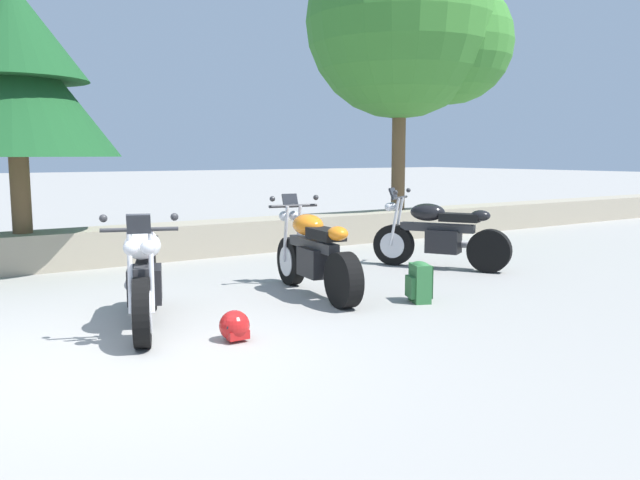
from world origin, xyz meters
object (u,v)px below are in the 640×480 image
object	(u,v)px
rider_backpack	(419,281)
rider_helmet	(235,326)
motorcycle_orange_centre	(314,255)
leafy_tree_mid_left	(411,27)
motorcycle_black_far_right	(439,236)
pine_tree_far_left	(13,72)
motorcycle_white_near_left	(144,278)

from	to	relation	value
rider_backpack	rider_helmet	world-z (taller)	rider_backpack
rider_backpack	motorcycle_orange_centre	bearing A→B (deg)	128.60
rider_helmet	leafy_tree_mid_left	world-z (taller)	leafy_tree_mid_left
motorcycle_orange_centre	rider_backpack	size ratio (longest dim) A/B	4.39
rider_helmet	motorcycle_black_far_right	bearing A→B (deg)	22.95
pine_tree_far_left	motorcycle_orange_centre	bearing A→B (deg)	-54.56
motorcycle_white_near_left	rider_helmet	bearing A→B (deg)	-60.75
motorcycle_white_near_left	rider_backpack	bearing A→B (deg)	-12.61
motorcycle_orange_centre	leafy_tree_mid_left	bearing A→B (deg)	38.33
leafy_tree_mid_left	motorcycle_white_near_left	bearing A→B (deg)	-149.51
motorcycle_black_far_right	leafy_tree_mid_left	bearing A→B (deg)	55.42
motorcycle_orange_centre	pine_tree_far_left	xyz separation A→B (m)	(-2.63, 3.69, 2.33)
motorcycle_orange_centre	rider_helmet	distance (m)	2.11
motorcycle_white_near_left	rider_helmet	size ratio (longest dim) A/B	7.09
motorcycle_orange_centre	rider_backpack	distance (m)	1.29
motorcycle_orange_centre	motorcycle_white_near_left	bearing A→B (deg)	-171.55
motorcycle_white_near_left	leafy_tree_mid_left	bearing A→B (deg)	30.49
motorcycle_orange_centre	pine_tree_far_left	distance (m)	5.10
rider_backpack	leafy_tree_mid_left	size ratio (longest dim) A/B	0.08
motorcycle_black_far_right	leafy_tree_mid_left	xyz separation A→B (m)	(2.23, 3.23, 3.72)
rider_helmet	pine_tree_far_left	distance (m)	5.70
motorcycle_black_far_right	leafy_tree_mid_left	distance (m)	5.41
motorcycle_white_near_left	pine_tree_far_left	world-z (taller)	pine_tree_far_left
motorcycle_white_near_left	motorcycle_black_far_right	xyz separation A→B (m)	(4.71, 0.85, 0.00)
rider_backpack	rider_helmet	xyz separation A→B (m)	(-2.45, -0.26, -0.11)
rider_helmet	rider_backpack	bearing A→B (deg)	6.01
motorcycle_white_near_left	motorcycle_orange_centre	distance (m)	2.20
motorcycle_white_near_left	motorcycle_orange_centre	world-z (taller)	same
motorcycle_black_far_right	pine_tree_far_left	bearing A→B (deg)	148.46
leafy_tree_mid_left	motorcycle_black_far_right	bearing A→B (deg)	-124.58
motorcycle_orange_centre	leafy_tree_mid_left	distance (m)	7.11
rider_helmet	leafy_tree_mid_left	bearing A→B (deg)	37.95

